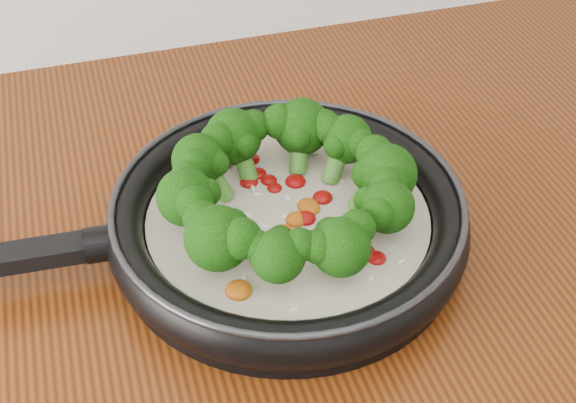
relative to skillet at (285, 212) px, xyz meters
name	(u,v)px	position (x,y,z in m)	size (l,w,h in m)	color
skillet	(285,212)	(0.00, 0.00, 0.00)	(0.52, 0.34, 0.10)	black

